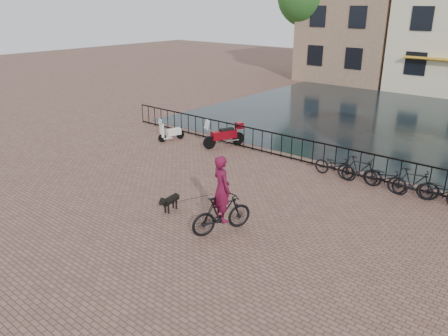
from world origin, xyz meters
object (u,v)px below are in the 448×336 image
Objects in this scene: motorcycle at (224,132)px; scooter at (171,129)px; cyclist at (222,199)px; dog at (171,202)px.

motorcycle is 2.71m from scooter.
motorcycle is at bearing -28.89° from cyclist.
scooter reaches higher than dog.
cyclist is at bearing -7.98° from dog.
motorcycle is at bearing 107.50° from dog.
cyclist reaches higher than scooter.
dog is 0.47× the size of motorcycle.
cyclist is 2.94× the size of dog.
scooter is at bearing 128.15° from dog.
motorcycle is at bearing 34.68° from scooter.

